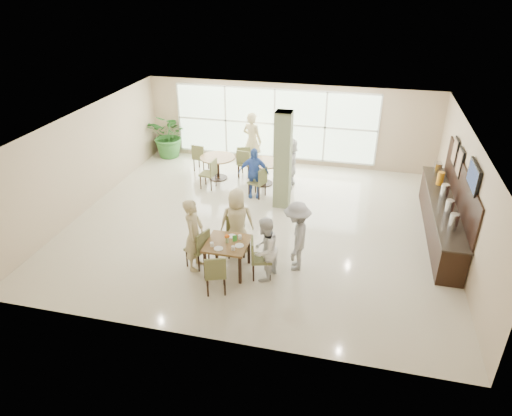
% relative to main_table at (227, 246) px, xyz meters
% --- Properties ---
extents(ground, '(10.00, 10.00, 0.00)m').
position_rel_main_table_xyz_m(ground, '(0.20, 2.32, -0.66)').
color(ground, beige).
rests_on(ground, ground).
extents(room_shell, '(10.00, 10.00, 10.00)m').
position_rel_main_table_xyz_m(room_shell, '(0.20, 2.32, 1.05)').
color(room_shell, white).
rests_on(room_shell, ground).
extents(window_bank, '(7.00, 0.04, 7.00)m').
position_rel_main_table_xyz_m(window_bank, '(-0.30, 6.78, 0.74)').
color(window_bank, silver).
rests_on(window_bank, ground).
extents(column, '(0.45, 0.45, 2.80)m').
position_rel_main_table_xyz_m(column, '(0.60, 3.52, 0.74)').
color(column, '#767D57').
rests_on(column, ground).
extents(main_table, '(0.95, 0.95, 0.75)m').
position_rel_main_table_xyz_m(main_table, '(0.00, 0.00, 0.00)').
color(main_table, brown).
rests_on(main_table, ground).
extents(round_table_left, '(1.13, 1.13, 0.75)m').
position_rel_main_table_xyz_m(round_table_left, '(-1.79, 4.92, -0.08)').
color(round_table_left, brown).
rests_on(round_table_left, ground).
extents(round_table_right, '(1.08, 1.08, 0.75)m').
position_rel_main_table_xyz_m(round_table_right, '(-0.25, 4.85, -0.09)').
color(round_table_right, brown).
rests_on(round_table_right, ground).
extents(chairs_main_table, '(2.10, 2.04, 0.95)m').
position_rel_main_table_xyz_m(chairs_main_table, '(0.00, -0.02, -0.18)').
color(chairs_main_table, brown).
rests_on(chairs_main_table, ground).
extents(chairs_table_left, '(2.10, 1.80, 0.95)m').
position_rel_main_table_xyz_m(chairs_table_left, '(-1.81, 4.96, -0.18)').
color(chairs_table_left, brown).
rests_on(chairs_table_left, ground).
extents(chairs_table_right, '(1.95, 1.94, 0.95)m').
position_rel_main_table_xyz_m(chairs_table_right, '(-0.26, 4.81, -0.18)').
color(chairs_table_right, brown).
rests_on(chairs_table_right, ground).
extents(tabletop_clutter, '(0.72, 0.76, 0.21)m').
position_rel_main_table_xyz_m(tabletop_clutter, '(0.05, -0.03, 0.15)').
color(tabletop_clutter, white).
rests_on(tabletop_clutter, main_table).
extents(buffet_counter, '(0.64, 4.70, 1.95)m').
position_rel_main_table_xyz_m(buffet_counter, '(4.89, 2.82, -0.10)').
color(buffet_counter, black).
rests_on(buffet_counter, ground).
extents(wall_tv, '(0.06, 1.00, 0.58)m').
position_rel_main_table_xyz_m(wall_tv, '(5.13, 1.72, 1.49)').
color(wall_tv, black).
rests_on(wall_tv, ground).
extents(framed_art_a, '(0.05, 0.55, 0.70)m').
position_rel_main_table_xyz_m(framed_art_a, '(5.14, 3.32, 1.19)').
color(framed_art_a, black).
rests_on(framed_art_a, ground).
extents(framed_art_b, '(0.05, 0.55, 0.70)m').
position_rel_main_table_xyz_m(framed_art_b, '(5.14, 4.12, 1.19)').
color(framed_art_b, black).
rests_on(framed_art_b, ground).
extents(potted_plant, '(1.72, 1.72, 1.64)m').
position_rel_main_table_xyz_m(potted_plant, '(-4.07, 6.40, 0.16)').
color(potted_plant, '#306F2C').
rests_on(potted_plant, ground).
extents(teen_left, '(0.42, 0.64, 1.74)m').
position_rel_main_table_xyz_m(teen_left, '(-0.76, -0.03, 0.21)').
color(teen_left, '#C4B482').
rests_on(teen_left, ground).
extents(teen_far, '(0.91, 0.67, 1.66)m').
position_rel_main_table_xyz_m(teen_far, '(-0.00, 0.85, 0.17)').
color(teen_far, '#C4B482').
rests_on(teen_far, ground).
extents(teen_right, '(0.73, 0.85, 1.51)m').
position_rel_main_table_xyz_m(teen_right, '(0.87, -0.08, 0.10)').
color(teen_right, white).
rests_on(teen_right, ground).
extents(teen_standing, '(0.70, 1.12, 1.67)m').
position_rel_main_table_xyz_m(teen_standing, '(1.48, 0.49, 0.18)').
color(teen_standing, gray).
rests_on(teen_standing, ground).
extents(adult_a, '(0.97, 0.65, 1.54)m').
position_rel_main_table_xyz_m(adult_a, '(-0.33, 3.89, 0.12)').
color(adult_a, '#426CC8').
rests_on(adult_a, ground).
extents(adult_b, '(0.76, 1.56, 1.63)m').
position_rel_main_table_xyz_m(adult_b, '(0.59, 4.80, 0.16)').
color(adult_b, white).
rests_on(adult_b, ground).
extents(adult_standing, '(0.83, 0.68, 1.96)m').
position_rel_main_table_xyz_m(adult_standing, '(-0.92, 6.06, 0.33)').
color(adult_standing, '#C4B482').
rests_on(adult_standing, ground).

